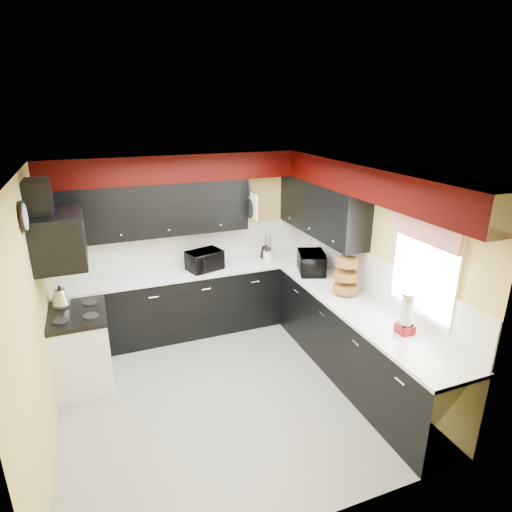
% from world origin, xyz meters
% --- Properties ---
extents(ground, '(3.60, 3.60, 0.00)m').
position_xyz_m(ground, '(0.00, 0.00, 0.00)').
color(ground, gray).
rests_on(ground, ground).
extents(wall_back, '(3.60, 0.06, 2.50)m').
position_xyz_m(wall_back, '(0.00, 1.80, 1.25)').
color(wall_back, '#E0C666').
rests_on(wall_back, ground).
extents(wall_right, '(0.06, 3.60, 2.50)m').
position_xyz_m(wall_right, '(1.80, 0.00, 1.25)').
color(wall_right, '#E0C666').
rests_on(wall_right, ground).
extents(wall_left, '(0.06, 3.60, 2.50)m').
position_xyz_m(wall_left, '(-1.80, 0.00, 1.25)').
color(wall_left, '#E0C666').
rests_on(wall_left, ground).
extents(ceiling, '(3.60, 3.60, 0.06)m').
position_xyz_m(ceiling, '(0.00, 0.00, 2.50)').
color(ceiling, white).
rests_on(ceiling, wall_back).
extents(cab_back, '(3.60, 0.60, 0.90)m').
position_xyz_m(cab_back, '(0.00, 1.50, 0.45)').
color(cab_back, black).
rests_on(cab_back, ground).
extents(cab_right, '(0.60, 3.00, 0.90)m').
position_xyz_m(cab_right, '(1.50, -0.30, 0.45)').
color(cab_right, black).
rests_on(cab_right, ground).
extents(counter_back, '(3.62, 0.64, 0.04)m').
position_xyz_m(counter_back, '(0.00, 1.50, 0.92)').
color(counter_back, white).
rests_on(counter_back, cab_back).
extents(counter_right, '(0.64, 3.02, 0.04)m').
position_xyz_m(counter_right, '(1.50, -0.30, 0.92)').
color(counter_right, white).
rests_on(counter_right, cab_right).
extents(splash_back, '(3.60, 0.02, 0.50)m').
position_xyz_m(splash_back, '(0.00, 1.79, 1.19)').
color(splash_back, white).
rests_on(splash_back, counter_back).
extents(splash_right, '(0.02, 3.60, 0.50)m').
position_xyz_m(splash_right, '(1.79, 0.00, 1.19)').
color(splash_right, white).
rests_on(splash_right, counter_right).
extents(upper_back, '(2.60, 0.35, 0.70)m').
position_xyz_m(upper_back, '(-0.50, 1.62, 1.80)').
color(upper_back, black).
rests_on(upper_back, wall_back).
extents(upper_right, '(0.35, 1.80, 0.70)m').
position_xyz_m(upper_right, '(1.62, 0.90, 1.80)').
color(upper_right, black).
rests_on(upper_right, wall_right).
extents(soffit_back, '(3.60, 0.36, 0.35)m').
position_xyz_m(soffit_back, '(0.00, 1.62, 2.33)').
color(soffit_back, black).
rests_on(soffit_back, wall_back).
extents(soffit_right, '(0.36, 3.24, 0.35)m').
position_xyz_m(soffit_right, '(1.62, -0.18, 2.33)').
color(soffit_right, black).
rests_on(soffit_right, wall_right).
extents(stove, '(0.60, 0.75, 0.86)m').
position_xyz_m(stove, '(-1.50, 0.75, 0.43)').
color(stove, white).
rests_on(stove, ground).
extents(cooktop, '(0.62, 0.77, 0.06)m').
position_xyz_m(cooktop, '(-1.50, 0.75, 0.89)').
color(cooktop, black).
rests_on(cooktop, stove).
extents(hood, '(0.50, 0.78, 0.55)m').
position_xyz_m(hood, '(-1.55, 0.75, 1.78)').
color(hood, black).
rests_on(hood, wall_left).
extents(hood_duct, '(0.24, 0.40, 0.40)m').
position_xyz_m(hood_duct, '(-1.68, 0.75, 2.20)').
color(hood_duct, black).
rests_on(hood_duct, wall_left).
extents(window, '(0.03, 0.86, 0.96)m').
position_xyz_m(window, '(1.79, -0.90, 1.55)').
color(window, white).
rests_on(window, wall_right).
extents(valance, '(0.04, 0.88, 0.20)m').
position_xyz_m(valance, '(1.73, -0.90, 1.95)').
color(valance, red).
rests_on(valance, wall_right).
extents(pan_top, '(0.03, 0.22, 0.40)m').
position_xyz_m(pan_top, '(0.82, 1.55, 2.00)').
color(pan_top, black).
rests_on(pan_top, upper_back).
extents(pan_mid, '(0.03, 0.28, 0.46)m').
position_xyz_m(pan_mid, '(0.82, 1.42, 1.75)').
color(pan_mid, black).
rests_on(pan_mid, upper_back).
extents(pan_low, '(0.03, 0.24, 0.42)m').
position_xyz_m(pan_low, '(0.82, 1.68, 1.72)').
color(pan_low, black).
rests_on(pan_low, upper_back).
extents(cut_board, '(0.03, 0.26, 0.35)m').
position_xyz_m(cut_board, '(0.83, 1.30, 1.80)').
color(cut_board, white).
rests_on(cut_board, upper_back).
extents(baskets, '(0.27, 0.27, 0.50)m').
position_xyz_m(baskets, '(1.52, 0.05, 1.18)').
color(baskets, brown).
rests_on(baskets, upper_right).
extents(clock, '(0.03, 0.30, 0.30)m').
position_xyz_m(clock, '(-1.77, 0.25, 2.15)').
color(clock, black).
rests_on(clock, wall_left).
extents(deco_plate, '(0.03, 0.24, 0.24)m').
position_xyz_m(deco_plate, '(1.77, -0.35, 2.25)').
color(deco_plate, white).
rests_on(deco_plate, wall_right).
extents(toaster_oven, '(0.55, 0.50, 0.27)m').
position_xyz_m(toaster_oven, '(0.16, 1.44, 1.07)').
color(toaster_oven, black).
rests_on(toaster_oven, counter_back).
extents(microwave, '(0.48, 0.58, 0.28)m').
position_xyz_m(microwave, '(1.48, 0.81, 1.08)').
color(microwave, black).
rests_on(microwave, counter_right).
extents(utensil_crock, '(0.14, 0.14, 0.15)m').
position_xyz_m(utensil_crock, '(1.10, 1.44, 1.01)').
color(utensil_crock, white).
rests_on(utensil_crock, counter_back).
extents(knife_block, '(0.13, 0.15, 0.19)m').
position_xyz_m(knife_block, '(1.10, 1.52, 1.04)').
color(knife_block, black).
rests_on(knife_block, counter_back).
extents(kettle, '(0.22, 0.22, 0.19)m').
position_xyz_m(kettle, '(-1.65, 1.01, 1.02)').
color(kettle, '#BCBCC1').
rests_on(kettle, cooktop).
extents(dispenser_a, '(0.16, 0.16, 0.41)m').
position_xyz_m(dispenser_a, '(1.57, -0.97, 1.15)').
color(dispenser_a, '#710100').
rests_on(dispenser_a, counter_right).
extents(dispenser_b, '(0.16, 0.16, 0.35)m').
position_xyz_m(dispenser_b, '(1.57, -0.98, 1.11)').
color(dispenser_b, '#6D1300').
rests_on(dispenser_b, counter_right).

